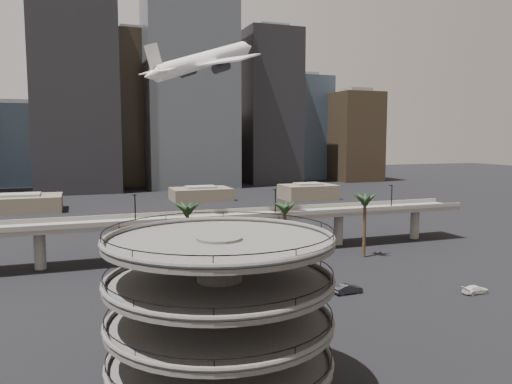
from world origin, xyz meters
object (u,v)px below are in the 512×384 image
object	(u,v)px
overpass	(204,222)
car_a	(270,300)
airborne_jet	(203,61)
parking_ramp	(220,302)
car_c	(475,290)
car_b	(348,289)

from	to	relation	value
overpass	car_a	xyz separation A→B (m)	(1.84, -34.68, -6.63)
airborne_jet	car_a	bearing A→B (deg)	-120.55
parking_ramp	overpass	bearing A→B (deg)	77.57
airborne_jet	car_c	distance (m)	75.30
overpass	car_a	size ratio (longest dim) A/B	31.27
car_a	car_c	bearing A→B (deg)	-93.79
airborne_jet	car_a	distance (m)	62.92
overpass	car_b	size ratio (longest dim) A/B	26.43
airborne_jet	car_b	bearing A→B (deg)	-103.34
car_b	overpass	bearing A→B (deg)	21.91
car_b	car_c	xyz separation A→B (m)	(19.89, -7.06, -0.13)
car_a	airborne_jet	bearing A→B (deg)	5.53
overpass	airborne_jet	size ratio (longest dim) A/B	4.03
parking_ramp	car_c	xyz separation A→B (m)	(48.76, 17.88, -9.16)
overpass	car_b	bearing A→B (deg)	-65.01
car_a	car_b	distance (m)	14.05
car_a	car_b	bearing A→B (deg)	-80.50
car_b	car_a	bearing A→B (deg)	89.46
airborne_jet	overpass	bearing A→B (deg)	-133.64
parking_ramp	car_c	size ratio (longest dim) A/B	4.77
parking_ramp	airborne_jet	world-z (taller)	airborne_jet
car_a	car_b	size ratio (longest dim) A/B	0.85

